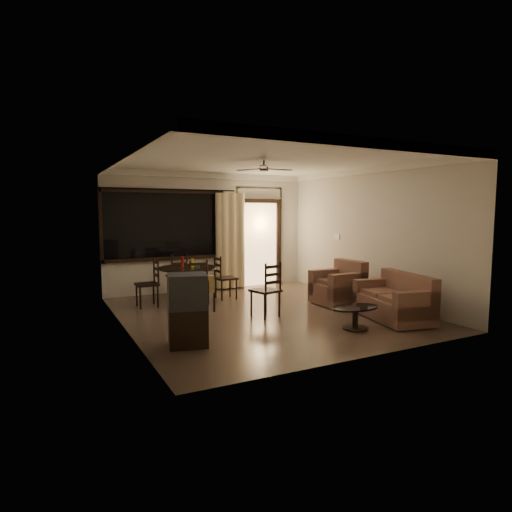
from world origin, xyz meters
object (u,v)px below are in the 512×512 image
dining_chair_east (225,286)px  dining_chair_north (177,284)px  sofa (396,302)px  coffee_table (355,314)px  dining_table (188,275)px  dining_chair_south (203,295)px  armchair (340,287)px  side_chair (266,300)px  tv_cabinet (188,310)px  dining_chair_west (148,293)px

dining_chair_east → dining_chair_north: 1.13m
sofa → coffee_table: bearing=-159.1°
dining_table → dining_chair_east: bearing=0.0°
dining_chair_south → armchair: dining_chair_south is taller
side_chair → dining_table: bearing=-78.6°
dining_table → coffee_table: bearing=-60.9°
dining_table → sofa: (2.80, -2.98, -0.27)m
side_chair → dining_chair_east: bearing=-103.5°
dining_chair_east → dining_chair_south: 1.20m
tv_cabinet → coffee_table: 2.70m
dining_table → dining_chair_north: dining_table is taller
dining_chair_east → sofa: bearing=-146.7°
side_chair → tv_cabinet: bearing=13.9°
tv_cabinet → coffee_table: tv_cabinet is taller
dining_chair_south → tv_cabinet: bearing=-115.8°
dining_chair_north → dining_chair_east: bearing=137.7°
coffee_table → dining_chair_north: bearing=114.2°
dining_chair_north → sofa: bearing=126.7°
dining_chair_east → side_chair: size_ratio=0.95×
armchair → coffee_table: (-0.94, -1.61, -0.12)m
dining_chair_west → dining_chair_east: 1.67m
tv_cabinet → armchair: bearing=31.5°
dining_chair_east → tv_cabinet: 3.25m
coffee_table → side_chair: (-0.89, 1.37, 0.05)m
dining_table → dining_chair_south: dining_table is taller
sofa → tv_cabinet: bearing=-172.1°
coffee_table → side_chair: size_ratio=0.83×
coffee_table → sofa: bearing=9.2°
sofa → coffee_table: (-1.04, -0.17, -0.07)m
tv_cabinet → dining_chair_west: bearing=101.9°
dining_table → coffee_table: size_ratio=1.43×
dining_chair_south → coffee_table: size_ratio=1.14×
dining_chair_west → tv_cabinet: (-0.06, -2.73, 0.23)m
dining_chair_east → coffee_table: bearing=-163.8°
sofa → side_chair: side_chair is taller
dining_chair_east → armchair: (1.87, -1.55, 0.08)m
dining_chair_west → coffee_table: dining_chair_west is taller
tv_cabinet → armchair: 3.80m
dining_table → armchair: 3.12m
tv_cabinet → coffee_table: size_ratio=1.23×
dining_table → dining_chair_east: dining_table is taller
dining_chair_east → sofa: size_ratio=0.59×
dining_chair_west → armchair: 3.86m
dining_table → tv_cabinet: bearing=-108.2°
side_chair → dining_chair_south: bearing=-61.4°
dining_chair_north → coffee_table: bearing=114.1°
dining_chair_south → armchair: bearing=-14.4°
dining_chair_east → armchair: 2.42m
dining_chair_south → dining_chair_east: bearing=45.7°
dining_chair_south → dining_table: bearing=89.9°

